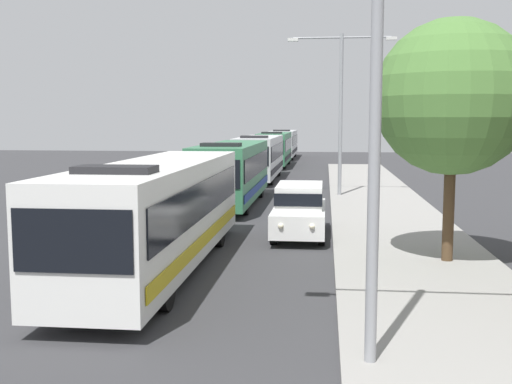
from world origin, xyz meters
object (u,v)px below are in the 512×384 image
at_px(bus_lead, 160,210).
at_px(white_suv, 300,208).
at_px(bus_second_in_line, 232,171).
at_px(streetlamp_near, 377,55).
at_px(streetlamp_mid, 341,98).
at_px(bus_fourth_in_line, 275,148).
at_px(bus_rear, 284,143).
at_px(bus_middle, 260,156).
at_px(roadside_tree, 453,97).

height_order(bus_lead, white_suv, bus_lead).
bearing_deg(bus_second_in_line, streetlamp_near, -75.10).
height_order(bus_lead, streetlamp_mid, streetlamp_mid).
relative_size(bus_fourth_in_line, bus_rear, 0.92).
distance_m(bus_middle, roadside_tree, 26.86).
relative_size(bus_second_in_line, streetlamp_mid, 1.27).
bearing_deg(bus_fourth_in_line, streetlamp_mid, -76.58).
bearing_deg(bus_lead, roadside_tree, 9.72).
xyz_separation_m(white_suv, roadside_tree, (4.47, -4.14, 3.81)).
xyz_separation_m(bus_middle, bus_fourth_in_line, (-0.00, 13.05, -0.00)).
height_order(bus_middle, bus_fourth_in_line, same).
xyz_separation_m(bus_lead, bus_second_in_line, (-0.00, 13.70, -0.00)).
distance_m(bus_fourth_in_line, streetlamp_mid, 23.56).
relative_size(bus_rear, streetlamp_mid, 1.32).
relative_size(bus_lead, bus_rear, 1.07).
relative_size(white_suv, roadside_tree, 0.73).
xyz_separation_m(white_suv, streetlamp_near, (1.70, -12.12, 4.21)).
relative_size(bus_second_in_line, bus_middle, 0.98).
xyz_separation_m(bus_rear, streetlamp_near, (5.40, -58.76, 3.56)).
bearing_deg(roadside_tree, bus_lead, -170.28).
bearing_deg(bus_middle, roadside_tree, -72.18).
bearing_deg(bus_fourth_in_line, roadside_tree, -78.01).
xyz_separation_m(bus_middle, bus_rear, (0.00, 25.39, 0.00)).
height_order(bus_second_in_line, white_suv, bus_second_in_line).
distance_m(bus_lead, roadside_tree, 8.86).
height_order(bus_fourth_in_line, bus_rear, same).
xyz_separation_m(bus_second_in_line, streetlamp_near, (5.40, -20.28, 3.56)).
xyz_separation_m(streetlamp_near, streetlamp_mid, (0.00, 23.80, 0.15)).
xyz_separation_m(bus_fourth_in_line, streetlamp_near, (5.40, -46.43, 3.56)).
bearing_deg(bus_middle, bus_fourth_in_line, 90.00).
bearing_deg(bus_middle, streetlamp_mid, -60.60).
distance_m(bus_rear, streetlamp_near, 59.12).
relative_size(bus_middle, streetlamp_near, 1.34).
xyz_separation_m(bus_second_in_line, white_suv, (3.70, -8.16, -0.66)).
distance_m(streetlamp_near, roadside_tree, 8.46).
height_order(bus_fourth_in_line, white_suv, bus_fourth_in_line).
height_order(white_suv, streetlamp_near, streetlamp_near).
height_order(bus_middle, streetlamp_near, streetlamp_near).
relative_size(bus_lead, bus_fourth_in_line, 1.17).
distance_m(bus_second_in_line, white_suv, 8.98).
bearing_deg(white_suv, bus_rear, 94.53).
height_order(bus_second_in_line, streetlamp_mid, streetlamp_mid).
height_order(bus_fourth_in_line, streetlamp_mid, streetlamp_mid).
xyz_separation_m(streetlamp_near, roadside_tree, (2.77, 7.99, -0.40)).
xyz_separation_m(bus_lead, roadside_tree, (8.16, 1.40, 3.16)).
bearing_deg(bus_rear, streetlamp_mid, -81.22).
bearing_deg(bus_lead, streetlamp_near, -50.67).
relative_size(streetlamp_mid, roadside_tree, 1.25).
distance_m(bus_lead, bus_middle, 26.79).
bearing_deg(bus_lead, streetlamp_mid, 72.59).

